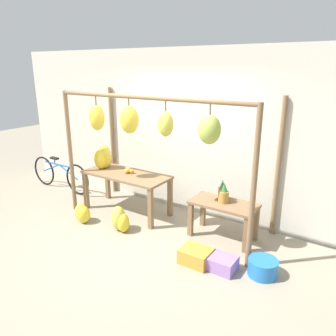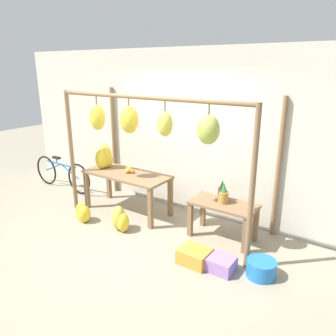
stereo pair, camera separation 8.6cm
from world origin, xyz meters
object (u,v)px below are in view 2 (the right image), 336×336
pineapple_cluster (223,194)px  fruit_crate_white (195,256)px  banana_pile_ground_right (120,219)px  parked_bicycle (62,174)px  banana_pile_ground_left (83,213)px  orange_pile (129,170)px  blue_bucket (261,268)px  banana_pile_on_table (104,158)px  fruit_crate_purple (220,264)px

pineapple_cluster → fruit_crate_white: pineapple_cluster is taller
banana_pile_ground_right → parked_bicycle: (-2.27, 0.69, 0.15)m
banana_pile_ground_left → banana_pile_ground_right: banana_pile_ground_right is taller
orange_pile → banana_pile_ground_right: size_ratio=0.44×
blue_bucket → fruit_crate_white: bearing=-165.3°
banana_pile_ground_right → blue_bucket: size_ratio=1.11×
banana_pile_on_table → orange_pile: banana_pile_on_table is taller
banana_pile_ground_left → fruit_crate_white: banana_pile_ground_left is taller
pineapple_cluster → banana_pile_ground_left: size_ratio=0.97×
parked_bicycle → fruit_crate_purple: size_ratio=4.73×
parked_bicycle → banana_pile_ground_left: bearing=-27.7°
orange_pile → banana_pile_on_table: bearing=-176.8°
banana_pile_on_table → banana_pile_ground_left: 1.08m
orange_pile → parked_bicycle: size_ratio=0.11×
banana_pile_ground_left → banana_pile_on_table: bearing=104.6°
banana_pile_on_table → fruit_crate_white: bearing=-17.8°
banana_pile_ground_left → fruit_crate_white: 2.15m
banana_pile_ground_left → banana_pile_ground_right: 0.74m
banana_pile_on_table → blue_bucket: (3.17, -0.54, -0.80)m
banana_pile_ground_left → fruit_crate_purple: 2.51m
banana_pile_ground_right → parked_bicycle: size_ratio=0.24×
banana_pile_ground_left → fruit_crate_white: bearing=-0.2°
pineapple_cluster → fruit_crate_white: size_ratio=0.78×
fruit_crate_purple → banana_pile_ground_left: bearing=-179.1°
pineapple_cluster → banana_pile_ground_left: 2.36m
blue_bucket → fruit_crate_purple: 0.50m
fruit_crate_white → banana_pile_ground_right: bearing=175.1°
fruit_crate_white → fruit_crate_purple: (0.35, 0.04, -0.01)m
pineapple_cluster → parked_bicycle: bearing=-179.5°
banana_pile_on_table → fruit_crate_white: banana_pile_on_table is taller
banana_pile_on_table → banana_pile_ground_right: (0.92, -0.63, -0.72)m
fruit_crate_white → banana_pile_ground_left: bearing=179.8°
orange_pile → fruit_crate_purple: bearing=-19.1°
banana_pile_on_table → banana_pile_ground_left: bearing=-75.4°
pineapple_cluster → banana_pile_ground_right: 1.66m
orange_pile → blue_bucket: orange_pile is taller
pineapple_cluster → fruit_crate_purple: 1.07m
pineapple_cluster → fruit_crate_white: (0.02, -0.84, -0.59)m
parked_bicycle → fruit_crate_purple: parked_bicycle is taller
orange_pile → fruit_crate_white: size_ratio=0.45×
orange_pile → banana_pile_ground_right: (0.36, -0.66, -0.57)m
pineapple_cluster → banana_pile_ground_right: size_ratio=0.76×
banana_pile_ground_right → fruit_crate_purple: (1.77, -0.08, -0.10)m
banana_pile_ground_right → fruit_crate_white: banana_pile_ground_right is taller
banana_pile_on_table → blue_bucket: size_ratio=1.18×
orange_pile → pineapple_cluster: 1.77m
parked_bicycle → banana_pile_ground_right: bearing=-17.0°
banana_pile_ground_left → pineapple_cluster: bearing=21.4°
pineapple_cluster → banana_pile_on_table: bearing=-177.8°
fruit_crate_white → parked_bicycle: 3.79m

